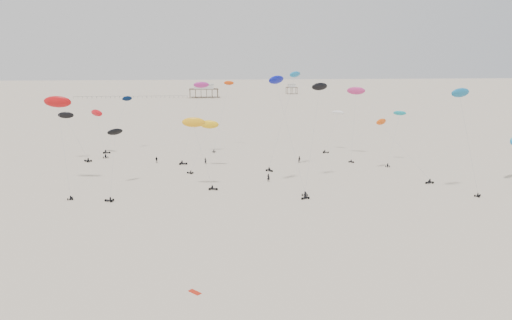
{
  "coord_description": "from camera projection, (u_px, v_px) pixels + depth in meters",
  "views": [
    {
      "loc": [
        -11.18,
        -16.09,
        28.55
      ],
      "look_at": [
        0.0,
        88.0,
        7.0
      ],
      "focal_mm": 35.0,
      "sensor_mm": 36.0,
      "label": 1
    }
  ],
  "objects": [
    {
      "name": "rig_11",
      "position": [
        117.0,
        123.0,
        152.79
      ],
      "size": [
        9.03,
        7.83,
        17.21
      ],
      "rotation": [
        0.0,
        0.0,
        4.53
      ],
      "color": "black",
      "rests_on": "ground"
    },
    {
      "name": "rig_17",
      "position": [
        72.0,
        128.0,
        139.2
      ],
      "size": [
        9.46,
        5.63,
        14.02
      ],
      "rotation": [
        0.0,
        0.0,
        1.02
      ],
      "color": "black",
      "rests_on": "ground"
    },
    {
      "name": "rig_5",
      "position": [
        463.0,
        106.0,
        102.08
      ],
      "size": [
        8.02,
        4.97,
        22.7
      ],
      "rotation": [
        0.0,
        0.0,
        5.24
      ],
      "color": "black",
      "rests_on": "ground"
    },
    {
      "name": "ground_plane",
      "position": [
        229.0,
        124.0,
        217.36
      ],
      "size": [
        900.0,
        900.0,
        0.0
      ],
      "primitive_type": "plane",
      "color": "beige"
    },
    {
      "name": "rig_4",
      "position": [
        356.0,
        97.0,
        142.67
      ],
      "size": [
        6.9,
        11.64,
        21.05
      ],
      "rotation": [
        0.0,
        0.0,
        3.72
      ],
      "color": "black",
      "rests_on": "ground"
    },
    {
      "name": "rig_7",
      "position": [
        334.0,
        124.0,
        153.45
      ],
      "size": [
        7.82,
        6.89,
        12.92
      ],
      "rotation": [
        0.0,
        0.0,
        4.44
      ],
      "color": "black",
      "rests_on": "ground"
    },
    {
      "name": "pavilion_main",
      "position": [
        204.0,
        92.0,
        361.54
      ],
      "size": [
        21.0,
        13.0,
        9.8
      ],
      "color": "brown",
      "rests_on": "ground"
    },
    {
      "name": "rig_3",
      "position": [
        224.0,
        105.0,
        156.11
      ],
      "size": [
        7.6,
        10.91,
        22.16
      ],
      "rotation": [
        0.0,
        0.0,
        3.15
      ],
      "color": "black",
      "rests_on": "ground"
    },
    {
      "name": "rig_2",
      "position": [
        396.0,
        140.0,
        122.77
      ],
      "size": [
        9.91,
        17.69,
        19.76
      ],
      "rotation": [
        0.0,
        0.0,
        1.95
      ],
      "color": "black",
      "rests_on": "ground"
    },
    {
      "name": "rig_15",
      "position": [
        58.0,
        107.0,
        110.54
      ],
      "size": [
        8.93,
        16.44,
        22.53
      ],
      "rotation": [
        0.0,
        0.0,
        -0.02
      ],
      "color": "black",
      "rests_on": "ground"
    },
    {
      "name": "rig_14",
      "position": [
        196.0,
        105.0,
        142.62
      ],
      "size": [
        9.01,
        15.89,
        24.16
      ],
      "rotation": [
        0.0,
        0.0,
        4.46
      ],
      "color": "black",
      "rests_on": "ground"
    },
    {
      "name": "spectator_1",
      "position": [
        299.0,
        163.0,
        138.18
      ],
      "size": [
        1.04,
        0.65,
        2.05
      ],
      "primitive_type": "imported",
      "rotation": [
        0.0,
        0.0,
        6.22
      ],
      "color": "black",
      "rests_on": "ground"
    },
    {
      "name": "rig_8",
      "position": [
        99.0,
        122.0,
        147.15
      ],
      "size": [
        6.42,
        9.75,
        13.87
      ],
      "rotation": [
        0.0,
        0.0,
        0.22
      ],
      "color": "black",
      "rests_on": "ground"
    },
    {
      "name": "spectator_3",
      "position": [
        206.0,
        164.0,
        136.28
      ],
      "size": [
        0.9,
        0.81,
        2.04
      ],
      "primitive_type": "imported",
      "rotation": [
        0.0,
        0.0,
        2.62
      ],
      "color": "black",
      "rests_on": "ground"
    },
    {
      "name": "rig_0",
      "position": [
        287.0,
        106.0,
        125.49
      ],
      "size": [
        9.6,
        4.29,
        25.39
      ],
      "rotation": [
        0.0,
        0.0,
        3.76
      ],
      "color": "black",
      "rests_on": "ground"
    },
    {
      "name": "rig_10",
      "position": [
        207.0,
        129.0,
        129.22
      ],
      "size": [
        8.69,
        9.0,
        13.63
      ],
      "rotation": [
        0.0,
        0.0,
        1.07
      ],
      "color": "black",
      "rests_on": "ground"
    },
    {
      "name": "rig_1",
      "position": [
        396.0,
        130.0,
        135.56
      ],
      "size": [
        7.96,
        9.04,
        15.02
      ],
      "rotation": [
        0.0,
        0.0,
        5.89
      ],
      "color": "black",
      "rests_on": "ground"
    },
    {
      "name": "pier_fence",
      "position": [
        131.0,
        97.0,
        356.8
      ],
      "size": [
        80.2,
        0.2,
        1.5
      ],
      "color": "black",
      "rests_on": "ground"
    },
    {
      "name": "rig_9",
      "position": [
        114.0,
        149.0,
        108.4
      ],
      "size": [
        4.06,
        16.28,
        17.42
      ],
      "rotation": [
        0.0,
        0.0,
        1.36
      ],
      "color": "black",
      "rests_on": "ground"
    },
    {
      "name": "spectator_2",
      "position": [
        157.0,
        163.0,
        137.89
      ],
      "size": [
        1.33,
        0.99,
        2.01
      ],
      "primitive_type": "imported",
      "rotation": [
        0.0,
        0.0,
        5.95
      ],
      "color": "black",
      "rests_on": "ground"
    },
    {
      "name": "rig_12",
      "position": [
        282.0,
        101.0,
        105.99
      ],
      "size": [
        8.27,
        13.12,
        25.6
      ],
      "rotation": [
        0.0,
        0.0,
        2.17
      ],
      "color": "black",
      "rests_on": "ground"
    },
    {
      "name": "grounded_kite_b",
      "position": [
        195.0,
        292.0,
        61.78
      ],
      "size": [
        1.71,
        1.81,
        0.07
      ],
      "primitive_type": "cube",
      "rotation": [
        0.0,
        0.0,
        -0.85
      ],
      "color": "#B81E0B",
      "rests_on": "ground"
    },
    {
      "name": "rig_16",
      "position": [
        317.0,
        109.0,
        110.94
      ],
      "size": [
        8.48,
        14.29,
        24.31
      ],
      "rotation": [
        0.0,
        0.0,
        5.9
      ],
      "color": "black",
      "rests_on": "ground"
    },
    {
      "name": "rig_6",
      "position": [
        197.0,
        134.0,
        107.9
      ],
      "size": [
        7.78,
        3.6,
        16.08
      ],
      "rotation": [
        0.0,
        0.0,
        4.19
      ],
      "color": "black",
      "rests_on": "ground"
    },
    {
      "name": "pavilion_small",
      "position": [
        292.0,
        90.0,
        398.23
      ],
      "size": [
        9.0,
        7.0,
        8.0
      ],
      "color": "brown",
      "rests_on": "ground"
    },
    {
      "name": "spectator_0",
      "position": [
        268.0,
        182.0,
        116.98
      ],
      "size": [
        0.98,
        0.89,
        2.23
      ],
      "primitive_type": "imported",
      "rotation": [
        0.0,
        0.0,
        2.6
      ],
      "color": "black",
      "rests_on": "ground"
    }
  ]
}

